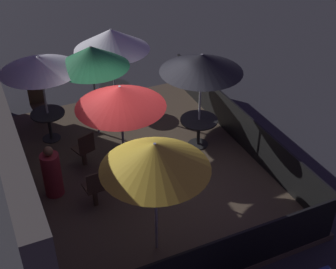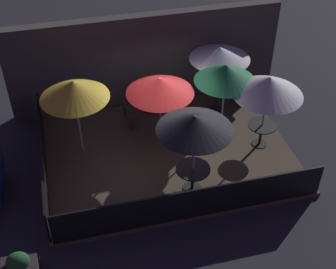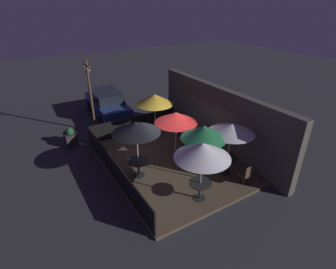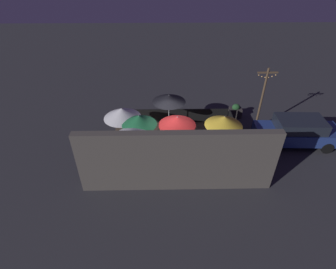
# 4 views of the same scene
# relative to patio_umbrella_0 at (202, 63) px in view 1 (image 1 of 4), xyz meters

# --- Properties ---
(ground_plane) EXTENTS (60.00, 60.00, 0.00)m
(ground_plane) POSITION_rel_patio_umbrella_0_xyz_m (-0.27, 1.60, -2.31)
(ground_plane) COLOR #2D2D33
(patio_deck) EXTENTS (7.03, 5.19, 0.12)m
(patio_deck) POSITION_rel_patio_umbrella_0_xyz_m (-0.27, 1.60, -2.25)
(patio_deck) COLOR brown
(patio_deck) RESTS_ON ground_plane
(building_wall) EXTENTS (8.63, 0.36, 3.11)m
(building_wall) POSITION_rel_patio_umbrella_0_xyz_m (-0.27, 4.42, -0.76)
(building_wall) COLOR #4C4742
(building_wall) RESTS_ON ground_plane
(fence_front) EXTENTS (6.83, 0.05, 0.95)m
(fence_front) POSITION_rel_patio_umbrella_0_xyz_m (-0.27, -0.95, -1.72)
(fence_front) COLOR black
(fence_front) RESTS_ON patio_deck
(fence_side_left) EXTENTS (0.05, 4.99, 0.95)m
(fence_side_left) POSITION_rel_patio_umbrella_0_xyz_m (-3.74, 1.60, -1.72)
(fence_side_left) COLOR black
(fence_side_left) RESTS_ON patio_deck
(patio_umbrella_0) EXTENTS (1.88, 1.88, 2.41)m
(patio_umbrella_0) POSITION_rel_patio_umbrella_0_xyz_m (0.00, 0.00, 0.00)
(patio_umbrella_0) COLOR #B2B2B7
(patio_umbrella_0) RESTS_ON patio_deck
(patio_umbrella_1) EXTENTS (1.95, 1.95, 2.32)m
(patio_umbrella_1) POSITION_rel_patio_umbrella_0_xyz_m (2.45, 1.27, -0.15)
(patio_umbrella_1) COLOR #B2B2B7
(patio_umbrella_1) RESTS_ON patio_deck
(patio_umbrella_2) EXTENTS (1.84, 1.84, 2.25)m
(patio_umbrella_2) POSITION_rel_patio_umbrella_0_xyz_m (1.75, 3.23, -0.13)
(patio_umbrella_2) COLOR #B2B2B7
(patio_umbrella_2) RESTS_ON patio_deck
(patio_umbrella_3) EXTENTS (1.88, 1.88, 2.25)m
(patio_umbrella_3) POSITION_rel_patio_umbrella_0_xyz_m (-0.37, 2.04, -0.18)
(patio_umbrella_3) COLOR #B2B2B7
(patio_umbrella_3) RESTS_ON patio_deck
(patio_umbrella_4) EXTENTS (1.76, 1.76, 2.37)m
(patio_umbrella_4) POSITION_rel_patio_umbrella_0_xyz_m (1.51, 2.07, -0.08)
(patio_umbrella_4) COLOR #B2B2B7
(patio_umbrella_4) RESTS_ON patio_deck
(patio_umbrella_5) EXTENTS (1.87, 1.87, 2.38)m
(patio_umbrella_5) POSITION_rel_patio_umbrella_0_xyz_m (-2.65, 2.25, -0.07)
(patio_umbrella_5) COLOR #B2B2B7
(patio_umbrella_5) RESTS_ON patio_deck
(dining_table_0) EXTENTS (0.90, 0.90, 0.72)m
(dining_table_0) POSITION_rel_patio_umbrella_0_xyz_m (0.00, 0.00, -1.62)
(dining_table_0) COLOR black
(dining_table_0) RESTS_ON patio_deck
(dining_table_1) EXTENTS (0.82, 0.82, 0.72)m
(dining_table_1) POSITION_rel_patio_umbrella_0_xyz_m (2.45, 1.27, -1.63)
(dining_table_1) COLOR black
(dining_table_1) RESTS_ON patio_deck
(dining_table_2) EXTENTS (0.83, 0.83, 0.75)m
(dining_table_2) POSITION_rel_patio_umbrella_0_xyz_m (1.75, 3.23, -1.60)
(dining_table_2) COLOR black
(dining_table_2) RESTS_ON patio_deck
(patio_chair_0) EXTENTS (0.51, 0.51, 0.91)m
(patio_chair_0) POSITION_rel_patio_umbrella_0_xyz_m (0.31, 2.75, -1.70)
(patio_chair_0) COLOR #4C3828
(patio_chair_0) RESTS_ON patio_deck
(patio_chair_1) EXTENTS (0.42, 0.42, 0.91)m
(patio_chair_1) POSITION_rel_patio_umbrella_0_xyz_m (2.75, 3.29, -1.70)
(patio_chair_1) COLOR #4C3828
(patio_chair_1) RESTS_ON patio_deck
(patio_chair_2) EXTENTS (0.44, 0.44, 0.96)m
(patio_chair_2) POSITION_rel_patio_umbrella_0_xyz_m (-1.12, 2.94, -1.67)
(patio_chair_2) COLOR #4C3828
(patio_chair_2) RESTS_ON patio_deck
(patron_0) EXTENTS (0.56, 0.56, 1.21)m
(patron_0) POSITION_rel_patio_umbrella_0_xyz_m (-0.34, 3.63, -1.66)
(patron_0) COLOR maroon
(patron_0) RESTS_ON patio_deck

